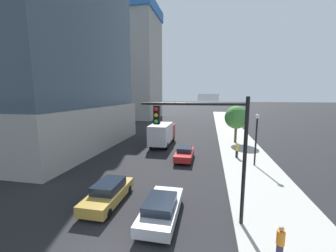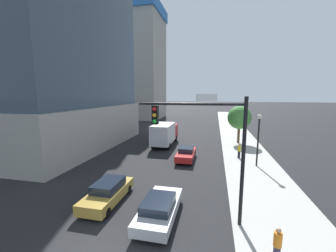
% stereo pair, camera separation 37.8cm
% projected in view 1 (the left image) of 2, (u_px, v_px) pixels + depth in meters
% --- Properties ---
extents(sidewalk, '(5.41, 120.00, 0.15)m').
position_uv_depth(sidewalk, '(242.00, 152.00, 26.25)').
color(sidewalk, '#B2AFA8').
rests_on(sidewalk, ground).
extents(construction_building, '(14.03, 15.54, 41.26)m').
position_uv_depth(construction_building, '(137.00, 59.00, 61.92)').
color(construction_building, '#9E9B93').
rests_on(construction_building, ground).
extents(traffic_light_pole, '(5.78, 0.48, 7.11)m').
position_uv_depth(traffic_light_pole, '(208.00, 136.00, 11.28)').
color(traffic_light_pole, black).
rests_on(traffic_light_pole, sidewalk).
extents(street_lamp, '(0.44, 0.44, 5.17)m').
position_uv_depth(street_lamp, '(256.00, 132.00, 20.65)').
color(street_lamp, black).
rests_on(street_lamp, sidewalk).
extents(street_tree, '(3.36, 3.36, 5.43)m').
position_uv_depth(street_tree, '(236.00, 117.00, 30.53)').
color(street_tree, brown).
rests_on(street_tree, sidewalk).
extents(car_gold, '(1.81, 4.70, 1.47)m').
position_uv_depth(car_gold, '(108.00, 193.00, 13.99)').
color(car_gold, '#AD8938').
rests_on(car_gold, ground).
extents(car_red, '(1.81, 4.53, 1.43)m').
position_uv_depth(car_red, '(184.00, 153.00, 23.24)').
color(car_red, red).
rests_on(car_red, ground).
extents(car_silver, '(1.93, 4.76, 1.38)m').
position_uv_depth(car_silver, '(161.00, 208.00, 12.14)').
color(car_silver, '#B7B7BC').
rests_on(car_silver, ground).
extents(box_truck, '(2.46, 7.33, 3.17)m').
position_uv_depth(box_truck, '(162.00, 133.00, 29.71)').
color(box_truck, '#B21E1E').
rests_on(box_truck, ground).
extents(pedestrian_orange_shirt, '(0.34, 0.34, 1.63)m').
position_uv_depth(pedestrian_orange_shirt, '(280.00, 244.00, 8.89)').
color(pedestrian_orange_shirt, '#38334C').
rests_on(pedestrian_orange_shirt, sidewalk).
extents(pedestrian_yellow_shirt, '(0.34, 0.34, 1.62)m').
position_uv_depth(pedestrian_yellow_shirt, '(237.00, 150.00, 23.59)').
color(pedestrian_yellow_shirt, black).
rests_on(pedestrian_yellow_shirt, sidewalk).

